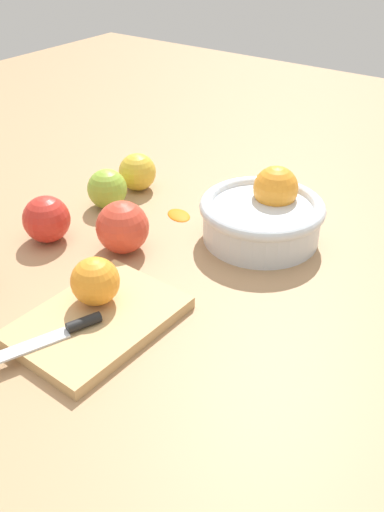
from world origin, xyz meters
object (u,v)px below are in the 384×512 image
at_px(cutting_board, 98,320).
at_px(apple_front_left_2, 137,172).
at_px(apple_front_center, 123,227).
at_px(orange_on_board, 96,282).
at_px(knife, 59,333).
at_px(apple_front_right, 47,219).
at_px(apple_front_left, 107,189).
at_px(bowl, 263,215).

xyz_separation_m(cutting_board, apple_front_left_2, (-0.34, -0.22, 0.03)).
bearing_deg(cutting_board, apple_front_center, -148.91).
bearing_deg(cutting_board, orange_on_board, -138.84).
xyz_separation_m(knife, apple_front_left_2, (-0.40, -0.21, 0.01)).
height_order(cutting_board, apple_front_right, apple_front_right).
xyz_separation_m(orange_on_board, apple_front_left, (-0.23, -0.20, -0.01)).
relative_size(orange_on_board, knife, 0.44).
bearing_deg(knife, apple_front_left_2, -152.17).
xyz_separation_m(knife, apple_front_center, (-0.22, -0.09, 0.02)).
xyz_separation_m(bowl, knife, (0.38, -0.07, -0.02)).
height_order(apple_front_left, apple_front_center, apple_front_center).
distance_m(orange_on_board, apple_front_left, 0.30).
relative_size(cutting_board, orange_on_board, 3.31).
bearing_deg(knife, apple_front_right, -129.19).
distance_m(apple_front_left, apple_front_center, 0.15).
xyz_separation_m(apple_front_right, apple_front_center, (-0.05, 0.12, 0.00)).
relative_size(orange_on_board, apple_front_left_2, 0.93).
xyz_separation_m(apple_front_left, apple_front_left_2, (-0.09, -0.00, -0.00)).
relative_size(bowl, apple_front_center, 2.42).
bearing_deg(bowl, apple_front_left_2, -93.54).
height_order(orange_on_board, apple_front_left, orange_on_board).
height_order(knife, apple_front_left_2, apple_front_left_2).
bearing_deg(apple_front_left, knife, 33.64).
bearing_deg(apple_front_left_2, apple_front_center, 34.40).
xyz_separation_m(cutting_board, orange_on_board, (-0.02, -0.02, 0.04)).
bearing_deg(apple_front_left, orange_on_board, 40.47).
bearing_deg(bowl, orange_on_board, -15.20).
xyz_separation_m(bowl, apple_front_center, (0.16, -0.16, -0.00)).
bearing_deg(apple_front_right, apple_front_left, 179.86).
distance_m(bowl, apple_front_left, 0.29).
xyz_separation_m(knife, apple_front_right, (-0.17, -0.21, 0.02)).
bearing_deg(apple_front_left, apple_front_right, -0.14).
height_order(bowl, apple_front_left_2, bowl).
bearing_deg(bowl, apple_front_center, -44.22).
relative_size(knife, apple_front_center, 1.80).
relative_size(bowl, orange_on_board, 3.07).
bearing_deg(cutting_board, apple_front_right, -117.23).
xyz_separation_m(apple_front_left, apple_front_right, (0.14, -0.00, 0.00)).
relative_size(bowl, knife, 1.34).
height_order(apple_front_right, apple_front_left_2, apple_front_right).
relative_size(apple_front_left, apple_front_center, 0.85).
bearing_deg(knife, orange_on_board, -173.28).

